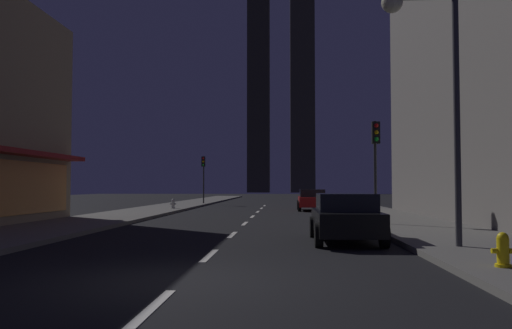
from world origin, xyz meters
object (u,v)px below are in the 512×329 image
at_px(street_lamp_right, 423,54).
at_px(traffic_light_far_left, 203,169).
at_px(car_parked_near, 345,217).
at_px(traffic_light_near_right, 376,149).
at_px(car_parked_far, 312,200).
at_px(fire_hydrant_yellow_near, 503,251).
at_px(fire_hydrant_far_left, 173,204).

bearing_deg(street_lamp_right, traffic_light_far_left, 108.97).
distance_m(car_parked_near, traffic_light_near_right, 6.47).
bearing_deg(car_parked_near, car_parked_far, 90.00).
xyz_separation_m(car_parked_far, traffic_light_far_left, (-9.10, 9.91, 2.45)).
distance_m(car_parked_near, fire_hydrant_yellow_near, 5.93).
height_order(car_parked_near, fire_hydrant_far_left, car_parked_near).
height_order(fire_hydrant_far_left, traffic_light_far_left, traffic_light_far_left).
bearing_deg(fire_hydrant_far_left, street_lamp_right, -62.10).
bearing_deg(fire_hydrant_yellow_near, street_lamp_right, 98.84).
height_order(traffic_light_far_left, street_lamp_right, street_lamp_right).
bearing_deg(fire_hydrant_far_left, traffic_light_far_left, 87.79).
height_order(fire_hydrant_yellow_near, traffic_light_near_right, traffic_light_near_right).
xyz_separation_m(fire_hydrant_far_left, traffic_light_far_left, (0.40, 10.34, 2.74)).
relative_size(car_parked_far, fire_hydrant_far_left, 6.48).
relative_size(fire_hydrant_yellow_near, fire_hydrant_far_left, 1.00).
relative_size(fire_hydrant_far_left, traffic_light_far_left, 0.16).
bearing_deg(fire_hydrant_far_left, car_parked_far, 2.62).
height_order(car_parked_far, traffic_light_far_left, traffic_light_far_left).
relative_size(traffic_light_far_left, street_lamp_right, 0.64).
bearing_deg(fire_hydrant_far_left, traffic_light_near_right, -49.83).
relative_size(car_parked_near, fire_hydrant_yellow_near, 6.48).
xyz_separation_m(car_parked_near, fire_hydrant_far_left, (-9.50, 19.19, -0.29)).
bearing_deg(street_lamp_right, car_parked_near, 130.06).
distance_m(car_parked_near, traffic_light_far_left, 31.00).
xyz_separation_m(car_parked_far, fire_hydrant_yellow_near, (2.30, -25.08, -0.29)).
bearing_deg(fire_hydrant_yellow_near, car_parked_far, 95.24).
xyz_separation_m(car_parked_near, street_lamp_right, (1.78, -2.12, 4.33)).
bearing_deg(traffic_light_far_left, street_lamp_right, -71.03).
height_order(car_parked_near, street_lamp_right, street_lamp_right).
distance_m(fire_hydrant_yellow_near, traffic_light_far_left, 36.90).
height_order(car_parked_near, fire_hydrant_yellow_near, car_parked_near).
height_order(fire_hydrant_far_left, street_lamp_right, street_lamp_right).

